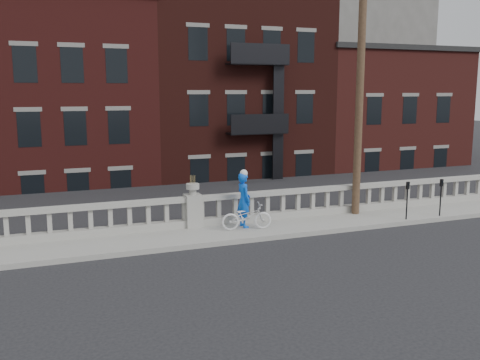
% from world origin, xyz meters
% --- Properties ---
extents(ground, '(120.00, 120.00, 0.00)m').
position_xyz_m(ground, '(0.00, 0.00, 0.00)').
color(ground, black).
rests_on(ground, ground).
extents(sidewalk, '(32.00, 2.20, 0.15)m').
position_xyz_m(sidewalk, '(0.00, 3.00, 0.07)').
color(sidewalk, gray).
rests_on(sidewalk, ground).
extents(balustrade, '(28.00, 0.34, 1.03)m').
position_xyz_m(balustrade, '(0.00, 3.95, 0.64)').
color(balustrade, gray).
rests_on(balustrade, sidewalk).
extents(planter_pedestal, '(0.55, 0.55, 1.76)m').
position_xyz_m(planter_pedestal, '(0.00, 3.95, 0.83)').
color(planter_pedestal, gray).
rests_on(planter_pedestal, sidewalk).
extents(lower_level, '(80.00, 44.00, 20.80)m').
position_xyz_m(lower_level, '(0.56, 23.04, 2.63)').
color(lower_level, '#605E59').
rests_on(lower_level, ground).
extents(utility_pole, '(1.60, 0.28, 10.00)m').
position_xyz_m(utility_pole, '(6.20, 3.60, 5.24)').
color(utility_pole, '#422D1E').
rests_on(utility_pole, sidewalk).
extents(parking_meter_b, '(0.10, 0.09, 1.36)m').
position_xyz_m(parking_meter_b, '(7.37, 2.15, 1.00)').
color(parking_meter_b, black).
rests_on(parking_meter_b, sidewalk).
extents(parking_meter_c, '(0.10, 0.09, 1.36)m').
position_xyz_m(parking_meter_c, '(8.87, 2.15, 1.00)').
color(parking_meter_c, black).
rests_on(parking_meter_c, sidewalk).
extents(bicycle, '(1.74, 0.85, 0.87)m').
position_xyz_m(bicycle, '(1.54, 2.94, 0.59)').
color(bicycle, silver).
rests_on(bicycle, sidewalk).
extents(cyclist, '(0.48, 0.70, 1.85)m').
position_xyz_m(cyclist, '(1.57, 3.29, 1.07)').
color(cyclist, blue).
rests_on(cyclist, sidewalk).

